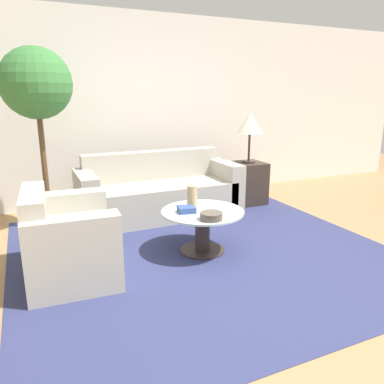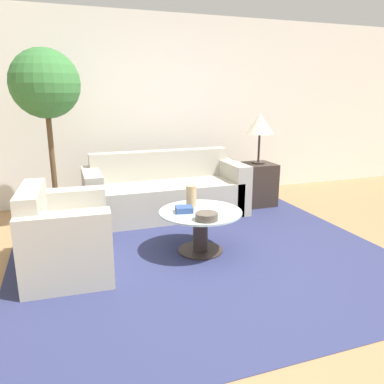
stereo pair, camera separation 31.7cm
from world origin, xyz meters
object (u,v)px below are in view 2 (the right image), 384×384
object	(u,v)px
coffee_table	(200,225)
armchair	(62,240)
book_stack	(184,209)
bowl	(207,216)
sofa_main	(165,193)
table_lamp	(260,125)
vase	(191,196)
potted_plant	(46,94)

from	to	relation	value
coffee_table	armchair	bearing A→B (deg)	179.00
book_stack	bowl	bearing A→B (deg)	-57.96
sofa_main	book_stack	bearing A→B (deg)	-97.01
sofa_main	table_lamp	world-z (taller)	table_lamp
armchair	vase	size ratio (longest dim) A/B	4.62
coffee_table	book_stack	world-z (taller)	book_stack
bowl	book_stack	distance (m)	0.31
bowl	potted_plant	bearing A→B (deg)	129.18
sofa_main	vase	xyz separation A→B (m)	(-0.03, -1.10, 0.25)
potted_plant	book_stack	xyz separation A→B (m)	(1.17, -1.29, -1.06)
armchair	bowl	xyz separation A→B (m)	(1.24, -0.29, 0.17)
coffee_table	sofa_main	bearing A→B (deg)	90.38
potted_plant	bowl	size ratio (longest dim) A/B	9.82
bowl	book_stack	world-z (taller)	bowl
armchair	vase	xyz separation A→B (m)	(1.25, 0.14, 0.24)
armchair	sofa_main	bearing A→B (deg)	-42.61
armchair	potted_plant	xyz separation A→B (m)	(-0.04, 1.29, 1.23)
coffee_table	vase	xyz separation A→B (m)	(-0.04, 0.17, 0.26)
sofa_main	bowl	distance (m)	1.54
sofa_main	vase	bearing A→B (deg)	-91.54
bowl	table_lamp	bearing A→B (deg)	48.26
potted_plant	table_lamp	bearing A→B (deg)	-1.09
armchair	potted_plant	world-z (taller)	potted_plant
table_lamp	bowl	world-z (taller)	table_lamp
potted_plant	bowl	xyz separation A→B (m)	(1.29, -1.58, -1.06)
armchair	coffee_table	distance (m)	1.29
vase	book_stack	xyz separation A→B (m)	(-0.12, -0.15, -0.08)
coffee_table	potted_plant	bearing A→B (deg)	135.39
potted_plant	coffee_table	bearing A→B (deg)	-44.61
sofa_main	bowl	bearing A→B (deg)	-91.28
table_lamp	book_stack	distance (m)	2.05
sofa_main	book_stack	xyz separation A→B (m)	(-0.15, -1.24, 0.17)
coffee_table	potted_plant	size ratio (longest dim) A/B	0.40
table_lamp	book_stack	bearing A→B (deg)	-140.06
sofa_main	potted_plant	size ratio (longest dim) A/B	1.00
potted_plant	sofa_main	bearing A→B (deg)	-2.17
table_lamp	potted_plant	bearing A→B (deg)	178.91
sofa_main	coffee_table	bearing A→B (deg)	-89.62
vase	book_stack	size ratio (longest dim) A/B	1.20
armchair	bowl	world-z (taller)	armchair
potted_plant	bowl	distance (m)	2.30
coffee_table	bowl	bearing A→B (deg)	-98.99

